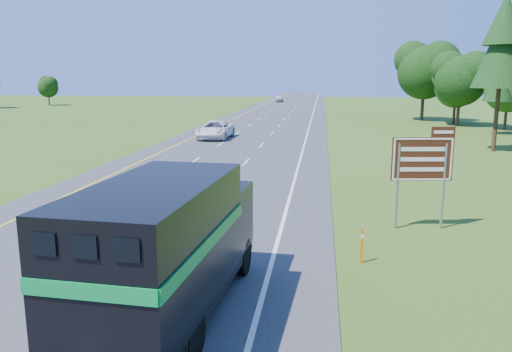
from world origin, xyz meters
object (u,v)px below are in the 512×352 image
(white_suv, at_px, (215,130))
(far_car, at_px, (279,98))
(horse_truck, at_px, (168,246))
(exit_sign, at_px, (423,163))

(white_suv, height_order, far_car, white_suv)
(horse_truck, height_order, far_car, horse_truck)
(horse_truck, height_order, exit_sign, exit_sign)
(horse_truck, xyz_separation_m, far_car, (-6.79, 109.21, -1.07))
(horse_truck, bearing_deg, exit_sign, 53.56)
(far_car, xyz_separation_m, exit_sign, (14.18, -100.54, 1.73))
(exit_sign, bearing_deg, horse_truck, -138.32)
(far_car, relative_size, exit_sign, 1.19)
(horse_truck, bearing_deg, white_suv, 104.35)
(horse_truck, relative_size, far_car, 1.70)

